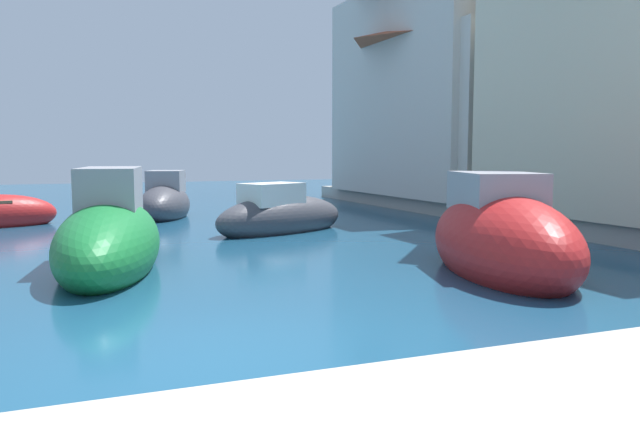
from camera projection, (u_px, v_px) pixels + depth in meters
name	position (u px, v px, depth m)	size (l,w,h in m)	color
ground	(216.00, 360.00, 6.52)	(80.00, 80.00, 0.00)	navy
quay_promenade	(577.00, 306.00, 7.74)	(44.00, 32.00, 0.50)	#ADA89E
moored_boat_0	(110.00, 238.00, 11.71)	(2.71, 5.84, 2.17)	#197233
moored_boat_1	(165.00, 203.00, 20.81)	(2.61, 3.95, 1.80)	#3F3F47
moored_boat_6	(280.00, 216.00, 16.98)	(4.41, 3.00, 1.58)	#3F3F47
moored_boat_9	(502.00, 240.00, 11.22)	(3.30, 5.18, 2.14)	#B21E1E
waterfront_building_annex	(458.00, 76.00, 24.94)	(7.01, 9.92, 8.96)	beige
waterfront_building_far	(461.00, 104.00, 24.82)	(6.48, 10.47, 6.74)	beige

